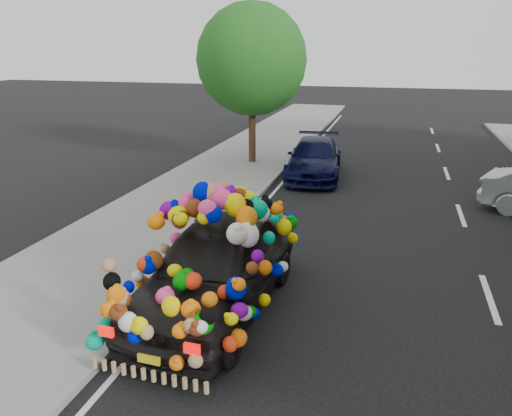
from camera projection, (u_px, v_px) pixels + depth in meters
The scene contains 7 objects.
ground at pixel (302, 275), 10.34m from camera, with size 100.00×100.00×0.00m, color black.
sidewalk at pixel (117, 251), 11.42m from camera, with size 4.00×60.00×0.12m, color gray.
kerb at pixel (196, 260), 10.92m from camera, with size 0.15×60.00×0.13m, color gray.
lane_markings at pixel (489, 298), 9.42m from camera, with size 6.00×50.00×0.01m, color silver, non-canonical shape.
tree_near_sidewalk at pixel (252, 60), 18.75m from camera, with size 4.20×4.20×6.13m.
plush_art_car at pixel (216, 248), 8.73m from camera, with size 2.51×5.06×2.27m.
navy_sedan at pixel (314, 158), 17.98m from camera, with size 1.86×4.56×1.32m, color black.
Camera 1 is at (1.62, -9.30, 4.55)m, focal length 35.00 mm.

